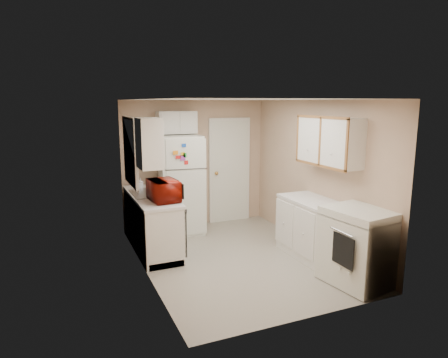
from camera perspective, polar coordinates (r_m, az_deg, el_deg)
name	(u,v)px	position (r m, az deg, el deg)	size (l,w,h in m)	color
floor	(237,258)	(6.28, 1.82, -11.17)	(3.80, 3.80, 0.00)	#AEA697
ceiling	(238,99)	(5.82, 1.97, 11.30)	(3.80, 3.80, 0.00)	white
wall_left	(143,190)	(5.50, -11.45, -1.49)	(3.80, 3.80, 0.00)	tan
wall_right	(315,175)	(6.64, 12.92, 0.57)	(3.80, 3.80, 0.00)	tan
wall_back	(195,164)	(7.67, -4.11, 2.20)	(2.80, 2.80, 0.00)	tan
wall_front	(313,214)	(4.33, 12.60, -4.92)	(2.80, 2.80, 0.00)	tan
left_counter	(152,222)	(6.60, -10.25, -6.08)	(0.60, 1.80, 0.90)	silver
dishwasher	(180,228)	(6.11, -6.31, -6.99)	(0.03, 0.58, 0.72)	black
sink	(149,196)	(6.64, -10.66, -2.34)	(0.54, 0.74, 0.16)	gray
microwave	(164,191)	(6.06, -8.57, -1.70)	(0.32, 0.57, 0.38)	maroon
soap_bottle	(140,183)	(7.01, -11.86, -0.51)	(0.08, 0.08, 0.18)	silver
window_blinds	(131,151)	(6.46, -13.15, 3.87)	(0.10, 0.98, 1.08)	silver
upper_cabinet_left	(149,143)	(5.65, -10.65, 5.03)	(0.30, 0.45, 0.70)	silver
refrigerator	(181,184)	(7.28, -6.21, -0.78)	(0.74, 0.71, 1.79)	silver
cabinet_over_fridge	(177,122)	(7.33, -6.80, 8.03)	(0.70, 0.30, 0.40)	silver
interior_door	(230,171)	(7.92, 0.80, 1.18)	(0.86, 0.06, 2.08)	silver
right_counter	(329,236)	(6.03, 14.77, -7.94)	(0.60, 2.00, 0.90)	silver
stove	(358,246)	(5.56, 18.58, -9.13)	(0.68, 0.84, 1.02)	silver
upper_cabinet_right	(329,141)	(6.07, 14.78, 5.26)	(0.30, 1.20, 0.70)	silver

